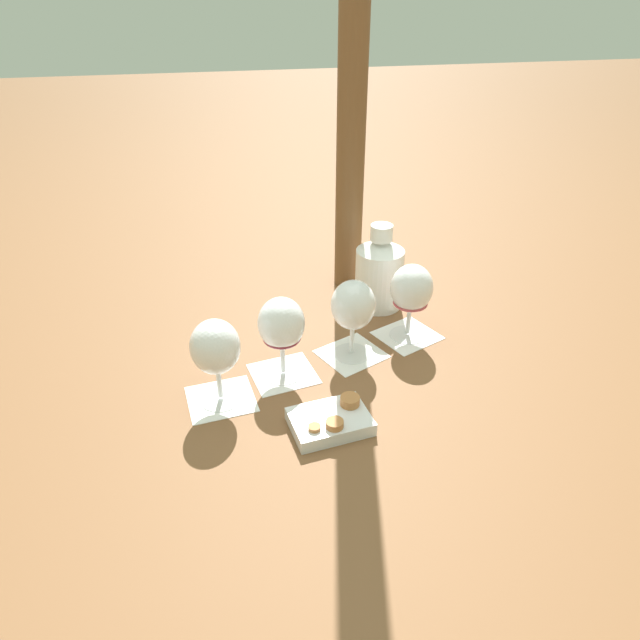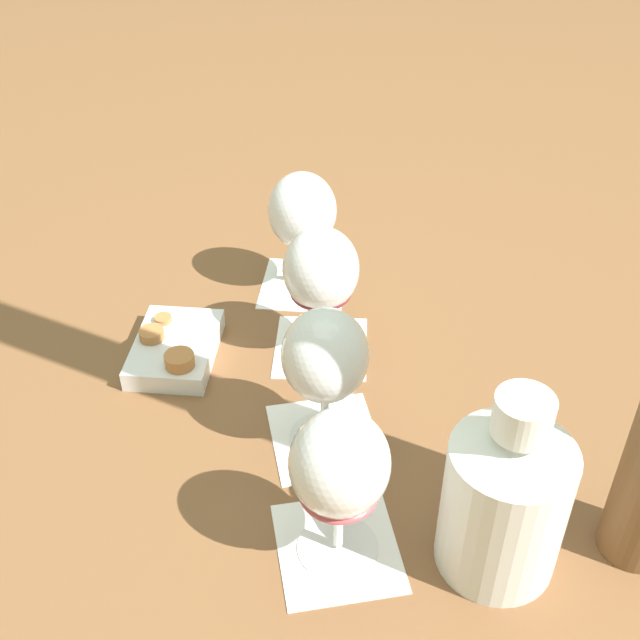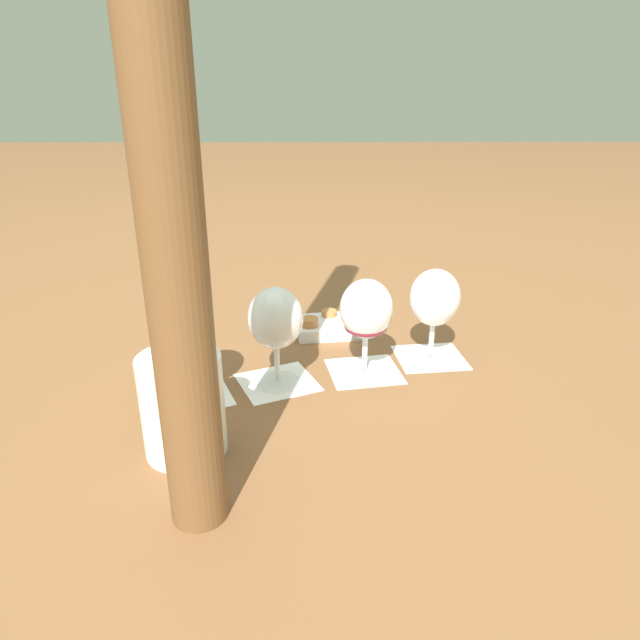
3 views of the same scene
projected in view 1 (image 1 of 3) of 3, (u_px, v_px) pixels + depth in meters
The scene contains 12 objects.
ground_plane at pixel (319, 365), 1.12m from camera, with size 8.00×8.00×0.00m, color brown.
tasting_card_0 at pixel (407, 335), 1.21m from camera, with size 0.15×0.15×0.00m.
tasting_card_1 at pixel (351, 354), 1.15m from camera, with size 0.15×0.15×0.00m.
tasting_card_2 at pixel (283, 374), 1.10m from camera, with size 0.14×0.13×0.00m.
tasting_card_3 at pixel (221, 399), 1.03m from camera, with size 0.13×0.12×0.00m.
wine_glass_0 at pixel (411, 291), 1.16m from camera, with size 0.09×0.09×0.16m.
wine_glass_1 at pixel (353, 309), 1.10m from camera, with size 0.09×0.09×0.16m.
wine_glass_2 at pixel (281, 327), 1.04m from camera, with size 0.09×0.09×0.16m.
wine_glass_3 at pixel (216, 351), 0.98m from camera, with size 0.09×0.09×0.16m.
ceramic_vase at pixel (379, 272), 1.28m from camera, with size 0.11×0.11×0.20m.
snack_dish at pixel (331, 421), 0.96m from camera, with size 0.14×0.11×0.04m.
umbrella_pole at pixel (353, 61), 1.16m from camera, with size 0.06×0.06×1.02m.
Camera 1 is at (0.19, 0.89, 0.66)m, focal length 32.00 mm.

